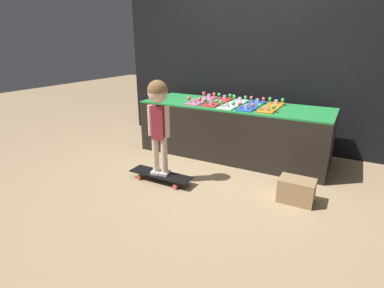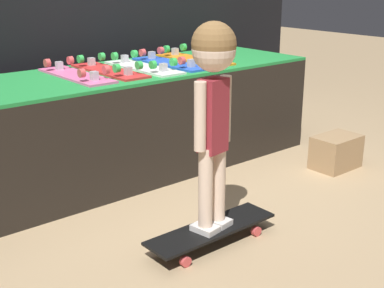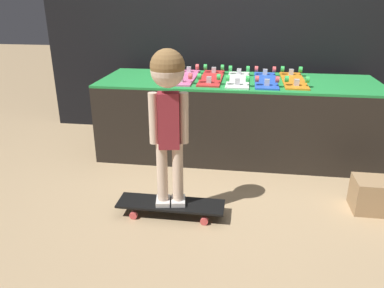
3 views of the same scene
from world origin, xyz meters
name	(u,v)px [view 3 (image 3 of 3)]	position (x,y,z in m)	size (l,w,h in m)	color
ground_plane	(233,175)	(0.00, 0.00, 0.00)	(16.00, 16.00, 0.00)	tan
back_wall	(242,20)	(0.00, 1.12, 1.16)	(4.13, 0.10, 2.33)	black
display_rack	(236,118)	(0.00, 0.49, 0.35)	(2.45, 0.82, 0.70)	black
skateboard_pink_on_rack	(185,76)	(-0.48, 0.50, 0.71)	(0.19, 0.68, 0.09)	pink
skateboard_red_on_rack	(212,77)	(-0.24, 0.50, 0.71)	(0.19, 0.68, 0.09)	red
skateboard_white_on_rack	(238,79)	(0.00, 0.46, 0.71)	(0.19, 0.68, 0.09)	white
skateboard_blue_on_rack	(266,79)	(0.24, 0.47, 0.71)	(0.19, 0.68, 0.09)	blue
skateboard_orange_on_rack	(293,79)	(0.48, 0.50, 0.71)	(0.19, 0.68, 0.09)	orange
skateboard_on_floor	(171,205)	(-0.39, -0.67, 0.07)	(0.72, 0.20, 0.09)	black
child	(168,100)	(-0.39, -0.67, 0.81)	(0.24, 0.21, 1.02)	silver
storage_box	(378,195)	(1.01, -0.41, 0.12)	(0.33, 0.23, 0.23)	#A37F56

